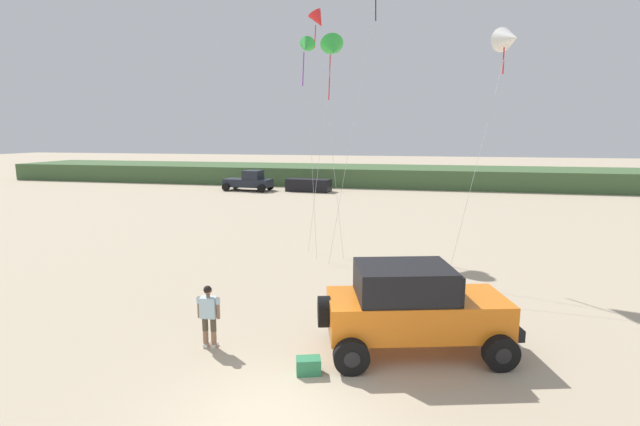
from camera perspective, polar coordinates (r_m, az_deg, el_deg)
ground_plane at (r=9.87m, az=-5.77°, el=-23.94°), size 220.00×220.00×0.00m
dune_ridge at (r=51.30m, az=9.46°, el=4.52°), size 90.00×9.16×1.91m
jeep at (r=12.06m, az=11.44°, el=-11.18°), size 5.02×3.42×2.26m
person_watching at (r=12.48m, az=-13.49°, el=-11.84°), size 0.62×0.32×1.67m
cooler_box at (r=11.25m, az=-1.42°, el=-18.23°), size 0.64×0.51×0.38m
distant_pickup at (r=45.71m, az=-8.68°, el=3.90°), size 4.71×2.64×1.98m
distant_sedan at (r=44.61m, az=-1.41°, el=3.43°), size 4.34×2.07×1.20m
kite_black_sled at (r=23.15m, az=-1.70°, el=19.66°), size 1.61×3.52×9.99m
kite_white_parafoil at (r=23.62m, az=1.56°, el=19.52°), size 1.72×3.36×10.29m
kite_purple_stunt at (r=25.81m, az=-0.25°, el=22.59°), size 2.85×5.47×11.76m
kite_pink_ribbon at (r=19.40m, az=22.20°, el=19.16°), size 2.86×4.35×9.48m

